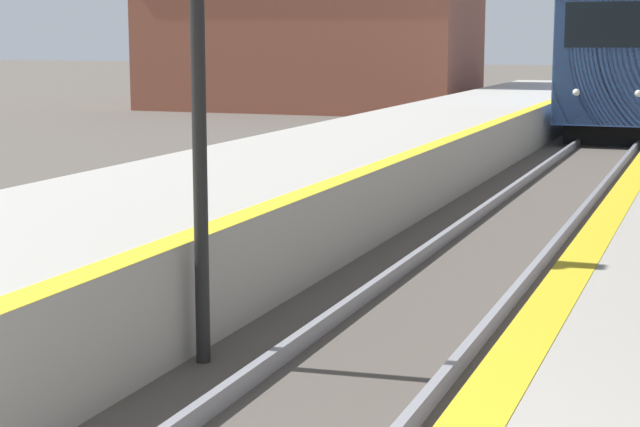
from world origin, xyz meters
name	(u,v)px	position (x,y,z in m)	size (l,w,h in m)	color
train	(637,51)	(0.00, 32.96, 2.23)	(2.64, 17.75, 4.38)	black
station_building	(309,35)	(-11.82, 34.90, 2.76)	(12.49, 5.96, 5.49)	brown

